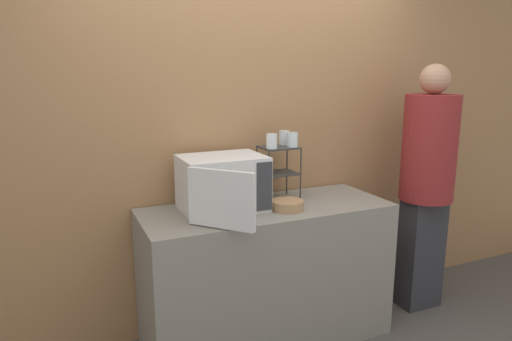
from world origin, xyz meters
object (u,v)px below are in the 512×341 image
object	(u,v)px
dish_rack	(278,162)
bowl	(288,205)
glass_front_left	(272,141)
microwave	(223,184)
glass_back_right	(284,138)
glass_front_right	(292,140)
person	(427,176)

from	to	relation	value
dish_rack	bowl	xyz separation A→B (m)	(-0.06, -0.24, -0.23)
glass_front_left	bowl	world-z (taller)	glass_front_left
microwave	glass_back_right	bearing A→B (deg)	15.85
glass_front_left	glass_front_right	size ratio (longest dim) A/B	1.00
microwave	dish_rack	distance (m)	0.44
glass_back_right	bowl	bearing A→B (deg)	-113.05
bowl	glass_front_left	bearing A→B (deg)	95.12
dish_rack	person	distance (m)	1.13
glass_front_right	glass_back_right	bearing A→B (deg)	92.92
microwave	dish_rack	world-z (taller)	dish_rack
dish_rack	microwave	bearing A→B (deg)	-169.02
microwave	glass_back_right	world-z (taller)	glass_back_right
bowl	microwave	bearing A→B (deg)	156.59
microwave	person	size ratio (longest dim) A/B	0.38
bowl	person	xyz separation A→B (m)	(1.16, 0.03, 0.07)
dish_rack	glass_back_right	xyz separation A→B (m)	(0.07, 0.06, 0.15)
dish_rack	glass_front_right	size ratio (longest dim) A/B	3.77
glass_front_left	person	world-z (taller)	person
microwave	glass_front_left	world-z (taller)	glass_front_left
glass_front_right	bowl	xyz separation A→B (m)	(-0.13, -0.19, -0.38)
glass_front_right	bowl	bearing A→B (deg)	-124.69
glass_front_left	person	distance (m)	1.23
glass_front_left	bowl	bearing A→B (deg)	-84.88
microwave	glass_back_right	distance (m)	0.57
glass_back_right	bowl	distance (m)	0.50
bowl	glass_front_right	bearing A→B (deg)	55.31
dish_rack	glass_front_right	world-z (taller)	glass_front_right
glass_back_right	person	size ratio (longest dim) A/B	0.05
glass_front_right	microwave	bearing A→B (deg)	-176.22
dish_rack	glass_front_left	world-z (taller)	glass_front_left
glass_back_right	dish_rack	bearing A→B (deg)	-140.25
glass_front_left	glass_front_right	bearing A→B (deg)	-0.27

